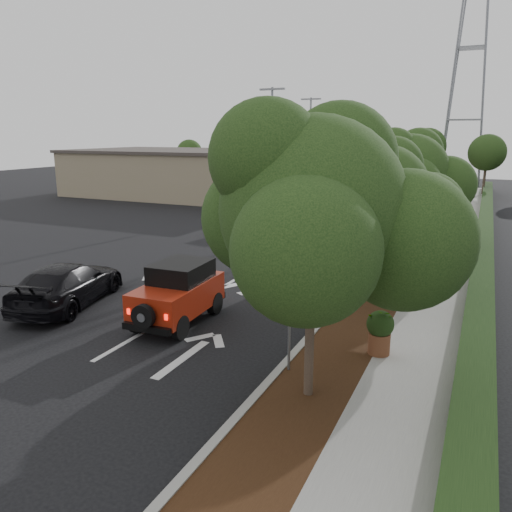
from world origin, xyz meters
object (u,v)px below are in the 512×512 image
Objects in this scene: silver_suv_ahead at (295,237)px; speed_hump_sign at (289,315)px; black_suv_oncoming at (68,284)px; red_jeep at (180,292)px.

silver_suv_ahead is 2.57× the size of speed_hump_sign.
black_suv_oncoming is at bearing 176.37° from speed_hump_sign.
red_jeep is 1.69× the size of speed_hump_sign.
speed_hump_sign is (8.60, -1.61, 0.78)m from black_suv_oncoming.
red_jeep is 0.73× the size of black_suv_oncoming.
silver_suv_ahead reaches higher than black_suv_oncoming.
silver_suv_ahead is at bearing 116.69° from speed_hump_sign.
silver_suv_ahead is at bearing -126.95° from black_suv_oncoming.
red_jeep is 4.31m from black_suv_oncoming.
speed_hump_sign is at bearing -27.15° from red_jeep.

